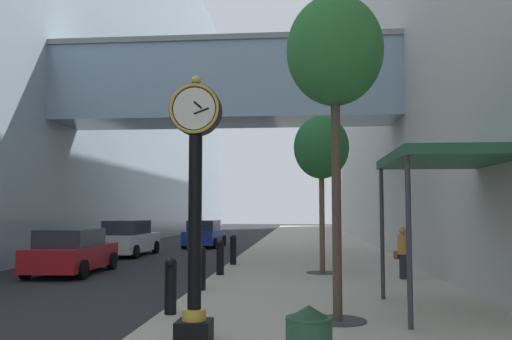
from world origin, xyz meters
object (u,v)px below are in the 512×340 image
bollard_sixth (233,249)px  street_tree_mid_near (321,149)px  pedestrian_walking (403,252)px  street_clock (195,194)px  bollard_fourth (201,267)px  bollard_fifth (220,256)px  bollard_third (171,284)px  car_red_far (72,252)px  car_white_near (128,239)px  car_blue_mid (205,234)px  street_tree_near (335,54)px

bollard_sixth → street_tree_mid_near: bearing=-36.2°
bollard_sixth → pedestrian_walking: size_ratio=0.72×
street_clock → bollard_fourth: size_ratio=3.78×
street_clock → bollard_fifth: street_clock is taller
bollard_third → street_tree_mid_near: street_tree_mid_near is taller
street_clock → car_red_far: bearing=123.5°
bollard_fourth → car_red_far: 6.82m
bollard_fourth → car_white_near: bearing=117.0°
bollard_third → car_blue_mid: (-3.26, 21.15, 0.05)m
bollard_sixth → car_white_near: (-5.89, 5.04, 0.10)m
bollard_fifth → street_tree_mid_near: size_ratio=0.21×
pedestrian_walking → car_blue_mid: size_ratio=0.36×
pedestrian_walking → car_red_far: size_ratio=0.36×
bollard_fourth → car_white_near: 12.96m
bollard_fourth → pedestrian_walking: 6.37m
pedestrian_walking → car_white_near: size_ratio=0.34×
bollard_fourth → car_blue_mid: (-3.26, 17.89, 0.05)m
car_white_near → street_tree_near: bearing=-58.7°
street_tree_near → street_tree_mid_near: (0.00, 7.69, -0.99)m
street_tree_mid_near → car_white_near: bearing=141.0°
street_tree_mid_near → pedestrian_walking: 4.36m
street_tree_mid_near → bollard_fifth: bearing=-166.5°
street_clock → street_tree_near: (2.40, 1.86, 2.82)m
street_clock → bollard_fifth: 8.97m
street_tree_near → car_red_far: street_tree_near is taller
street_clock → car_blue_mid: bearing=100.2°
car_red_far → car_white_near: bearing=93.6°
street_tree_mid_near → car_white_near: size_ratio=1.14×
bollard_fourth → street_tree_near: (3.34, -3.63, 4.59)m
bollard_fourth → pedestrian_walking: pedestrian_walking is taller
bollard_sixth → car_white_near: 7.75m
bollard_third → bollard_fourth: (0.00, 3.25, 0.00)m
bollard_sixth → car_red_far: size_ratio=0.26×
bollard_fifth → car_white_near: (-5.89, 8.29, 0.10)m
bollard_fourth → bollard_third: bearing=-90.0°
street_clock → street_tree_near: street_tree_near is taller
bollard_sixth → bollard_fourth: bearing=-90.0°
bollard_third → bollard_fourth: bearing=90.0°
car_white_near → bollard_third: bearing=-68.3°
car_blue_mid → car_white_near: bearing=-112.5°
bollard_third → street_tree_mid_near: 8.81m
bollard_third → bollard_fifth: 6.51m
car_white_near → car_red_far: bearing=-86.4°
car_blue_mid → street_tree_near: bearing=-72.9°
street_clock → car_blue_mid: street_clock is taller
bollard_third → street_tree_mid_near: size_ratio=0.21×
car_red_far → street_clock: bearing=-56.5°
bollard_sixth → street_tree_mid_near: (3.34, -2.45, 3.60)m
street_clock → bollard_fourth: (-0.95, 5.49, -1.77)m
car_white_near → car_blue_mid: car_white_near is taller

